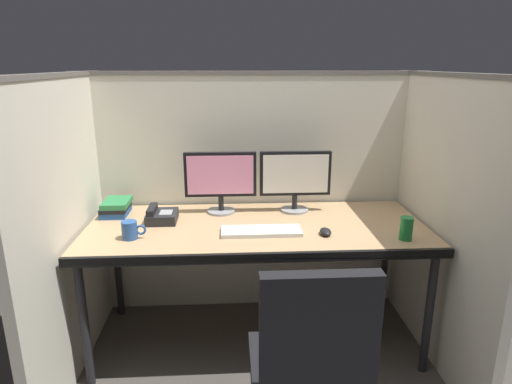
{
  "coord_description": "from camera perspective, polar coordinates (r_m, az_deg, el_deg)",
  "views": [
    {
      "loc": [
        -0.14,
        -2.02,
        1.62
      ],
      "look_at": [
        0.0,
        0.35,
        0.92
      ],
      "focal_mm": 30.86,
      "sensor_mm": 36.0,
      "label": 1
    }
  ],
  "objects": [
    {
      "name": "book_stack",
      "position": [
        2.78,
        -17.68,
        -1.91
      ],
      "size": [
        0.16,
        0.21,
        0.09
      ],
      "color": "#1E478C",
      "rests_on": "desk"
    },
    {
      "name": "keyboard_main",
      "position": [
        2.37,
        0.69,
        -5.11
      ],
      "size": [
        0.43,
        0.15,
        0.02
      ],
      "primitive_type": "cube",
      "color": "silver",
      "rests_on": "desk"
    },
    {
      "name": "cubicle_partition_rear",
      "position": [
        2.89,
        -0.46,
        -0.29
      ],
      "size": [
        2.21,
        0.06,
        1.57
      ],
      "color": "beige",
      "rests_on": "ground"
    },
    {
      "name": "desk",
      "position": [
        2.49,
        0.08,
        -5.47
      ],
      "size": [
        1.9,
        0.8,
        0.74
      ],
      "color": "tan",
      "rests_on": "ground"
    },
    {
      "name": "computer_mouse",
      "position": [
        2.38,
        9.0,
        -5.1
      ],
      "size": [
        0.06,
        0.1,
        0.04
      ],
      "color": "black",
      "rests_on": "desk"
    },
    {
      "name": "monitor_right",
      "position": [
        2.67,
        5.11,
        1.94
      ],
      "size": [
        0.43,
        0.17,
        0.37
      ],
      "color": "gray",
      "rests_on": "desk"
    },
    {
      "name": "monitor_left",
      "position": [
        2.64,
        -4.63,
        1.8
      ],
      "size": [
        0.43,
        0.17,
        0.37
      ],
      "color": "gray",
      "rests_on": "desk"
    },
    {
      "name": "cubicle_partition_left",
      "position": [
        2.52,
        -23.04,
        -4.18
      ],
      "size": [
        0.06,
        1.41,
        1.57
      ],
      "color": "beige",
      "rests_on": "ground"
    },
    {
      "name": "cubicle_partition_right",
      "position": [
        2.63,
        22.43,
        -3.29
      ],
      "size": [
        0.06,
        1.41,
        1.57
      ],
      "color": "beige",
      "rests_on": "ground"
    },
    {
      "name": "soda_can",
      "position": [
        2.4,
        18.9,
        -4.5
      ],
      "size": [
        0.07,
        0.07,
        0.12
      ],
      "primitive_type": "cylinder",
      "color": "#197233",
      "rests_on": "desk"
    },
    {
      "name": "ground_plane",
      "position": [
        2.59,
        0.49,
        -22.22
      ],
      "size": [
        8.0,
        8.0,
        0.0
      ],
      "primitive_type": "plane",
      "color": "#423D38"
    },
    {
      "name": "desk_phone",
      "position": [
        2.59,
        -12.21,
        -3.04
      ],
      "size": [
        0.17,
        0.19,
        0.09
      ],
      "color": "black",
      "rests_on": "desk"
    },
    {
      "name": "coffee_mug",
      "position": [
        2.38,
        -16.0,
        -4.77
      ],
      "size": [
        0.13,
        0.08,
        0.09
      ],
      "color": "#264C8C",
      "rests_on": "desk"
    }
  ]
}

